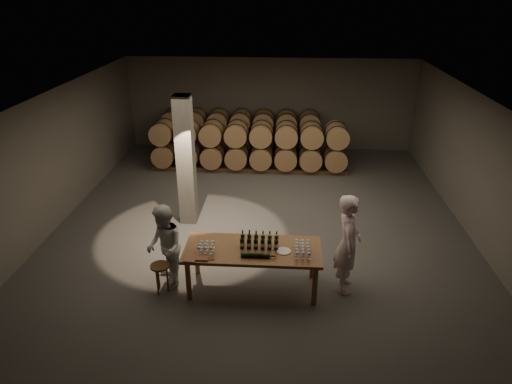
# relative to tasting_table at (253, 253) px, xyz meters

# --- Properties ---
(room) EXTENTS (12.00, 12.00, 12.00)m
(room) POSITION_rel_tasting_table_xyz_m (-1.80, 2.70, 0.80)
(room) COLOR #555350
(room) RESTS_ON ground
(tasting_table) EXTENTS (2.60, 1.10, 0.90)m
(tasting_table) POSITION_rel_tasting_table_xyz_m (0.00, 0.00, 0.00)
(tasting_table) COLOR brown
(tasting_table) RESTS_ON ground
(barrel_stack_back) EXTENTS (5.48, 0.95, 1.57)m
(barrel_stack_back) POSITION_rel_tasting_table_xyz_m (-0.96, 7.70, 0.03)
(barrel_stack_back) COLOR brown
(barrel_stack_back) RESTS_ON ground
(barrel_stack_front) EXTENTS (6.26, 0.95, 1.57)m
(barrel_stack_front) POSITION_rel_tasting_table_xyz_m (-0.57, 6.30, 0.03)
(barrel_stack_front) COLOR brown
(barrel_stack_front) RESTS_ON ground
(bottle_cluster) EXTENTS (0.73, 0.23, 0.32)m
(bottle_cluster) POSITION_rel_tasting_table_xyz_m (0.12, 0.07, 0.22)
(bottle_cluster) COLOR black
(bottle_cluster) RESTS_ON tasting_table
(lying_bottles) EXTENTS (0.63, 0.08, 0.08)m
(lying_bottles) POSITION_rel_tasting_table_xyz_m (0.08, -0.30, 0.15)
(lying_bottles) COLOR black
(lying_bottles) RESTS_ON tasting_table
(glass_cluster_left) EXTENTS (0.30, 0.30, 0.16)m
(glass_cluster_left) POSITION_rel_tasting_table_xyz_m (-0.87, -0.13, 0.22)
(glass_cluster_left) COLOR silver
(glass_cluster_left) RESTS_ON tasting_table
(glass_cluster_right) EXTENTS (0.30, 0.52, 0.16)m
(glass_cluster_right) POSITION_rel_tasting_table_xyz_m (0.94, -0.08, 0.22)
(glass_cluster_right) COLOR silver
(glass_cluster_right) RESTS_ON tasting_table
(plate) EXTENTS (0.27, 0.27, 0.02)m
(plate) POSITION_rel_tasting_table_xyz_m (0.59, -0.06, 0.11)
(plate) COLOR white
(plate) RESTS_ON tasting_table
(notebook_near) EXTENTS (0.23, 0.19, 0.03)m
(notebook_near) POSITION_rel_tasting_table_xyz_m (-0.90, -0.41, 0.12)
(notebook_near) COLOR brown
(notebook_near) RESTS_ON tasting_table
(notebook_corner) EXTENTS (0.24, 0.30, 0.02)m
(notebook_corner) POSITION_rel_tasting_table_xyz_m (-1.11, -0.42, 0.12)
(notebook_corner) COLOR brown
(notebook_corner) RESTS_ON tasting_table
(pen) EXTENTS (0.15, 0.04, 0.01)m
(pen) POSITION_rel_tasting_table_xyz_m (-0.73, -0.45, 0.11)
(pen) COLOR black
(pen) RESTS_ON tasting_table
(stool) EXTENTS (0.36, 0.36, 0.61)m
(stool) POSITION_rel_tasting_table_xyz_m (-1.76, -0.24, -0.30)
(stool) COLOR brown
(stool) RESTS_ON ground
(person_man) EXTENTS (0.53, 0.77, 2.02)m
(person_man) POSITION_rel_tasting_table_xyz_m (1.80, 0.12, 0.21)
(person_man) COLOR white
(person_man) RESTS_ON ground
(person_woman) EXTENTS (0.94, 1.03, 1.72)m
(person_woman) POSITION_rel_tasting_table_xyz_m (-1.70, 0.01, 0.06)
(person_woman) COLOR silver
(person_woman) RESTS_ON ground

